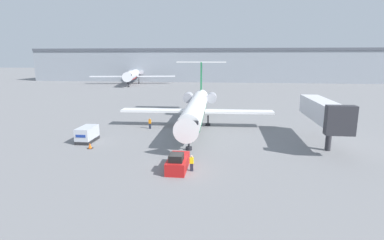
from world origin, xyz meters
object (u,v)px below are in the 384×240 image
worker_near_tug (192,163)px  airplane_parked_far_left (133,75)px  worker_by_wing (150,123)px  pushback_tug (178,162)px  jet_bridge (323,111)px  traffic_cone_left (90,146)px  luggage_cart (87,134)px  airplane_main (196,107)px

worker_near_tug → airplane_parked_far_left: 107.31m
worker_by_wing → airplane_parked_far_left: size_ratio=0.05×
pushback_tug → airplane_parked_far_left: 106.52m
pushback_tug → jet_bridge: bearing=32.9°
traffic_cone_left → airplane_parked_far_left: airplane_parked_far_left is taller
worker_by_wing → airplane_parked_far_left: (-28.66, 82.71, 3.13)m
pushback_tug → traffic_cone_left: size_ratio=6.18×
pushback_tug → airplane_parked_far_left: airplane_parked_far_left is taller
pushback_tug → airplane_parked_far_left: (-36.06, 100.18, 3.33)m
pushback_tug → worker_near_tug: pushback_tug is taller
pushback_tug → traffic_cone_left: (-12.33, 5.96, -0.39)m
luggage_cart → worker_near_tug: size_ratio=2.25×
airplane_main → luggage_cart: (-14.07, -10.95, -2.29)m
airplane_main → airplane_parked_far_left: airplane_parked_far_left is taller
airplane_main → traffic_cone_left: airplane_main is taller
luggage_cart → worker_by_wing: (6.70, 8.46, -0.10)m
airplane_parked_far_left → jet_bridge: size_ratio=2.66×
airplane_main → worker_by_wing: bearing=-161.4°
pushback_tug → jet_bridge: 21.33m
worker_near_tug → airplane_parked_far_left: airplane_parked_far_left is taller
worker_near_tug → jet_bridge: jet_bridge is taller
airplane_main → traffic_cone_left: 18.87m
luggage_cart → jet_bridge: jet_bridge is taller
airplane_main → worker_near_tug: (1.50, -20.25, -2.45)m
airplane_parked_far_left → jet_bridge: airplane_parked_far_left is taller
airplane_main → pushback_tug: airplane_main is taller
worker_near_tug → worker_by_wing: size_ratio=0.94×
jet_bridge → airplane_main: bearing=154.2°
traffic_cone_left → worker_near_tug: bearing=-24.4°
airplane_main → jet_bridge: 19.64m
pushback_tug → traffic_cone_left: bearing=154.2°
airplane_main → airplane_parked_far_left: size_ratio=0.86×
airplane_main → airplane_parked_far_left: bearing=114.2°
traffic_cone_left → airplane_parked_far_left: bearing=104.1°
worker_near_tug → jet_bridge: bearing=35.9°
worker_by_wing → airplane_parked_far_left: airplane_parked_far_left is taller
jet_bridge → worker_by_wing: bearing=166.4°
luggage_cart → airplane_parked_far_left: size_ratio=0.10×
worker_near_tug → pushback_tug: bearing=168.6°
worker_by_wing → traffic_cone_left: bearing=-113.2°
traffic_cone_left → airplane_parked_far_left: 97.23m
luggage_cart → traffic_cone_left: luggage_cart is taller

